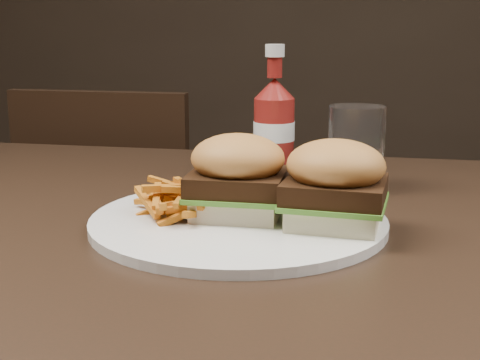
% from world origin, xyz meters
% --- Properties ---
extents(dining_table, '(1.20, 0.80, 0.04)m').
position_xyz_m(dining_table, '(0.00, 0.00, 0.73)').
color(dining_table, black).
rests_on(dining_table, ground).
extents(chair_far, '(0.39, 0.39, 0.04)m').
position_xyz_m(chair_far, '(-0.39, 0.66, 0.43)').
color(chair_far, black).
rests_on(chair_far, ground).
extents(plate, '(0.33, 0.33, 0.01)m').
position_xyz_m(plate, '(-0.00, -0.03, 0.76)').
color(plate, white).
rests_on(plate, dining_table).
extents(sandwich_half_a, '(0.09, 0.09, 0.02)m').
position_xyz_m(sandwich_half_a, '(-0.00, -0.03, 0.77)').
color(sandwich_half_a, beige).
rests_on(sandwich_half_a, plate).
extents(sandwich_half_b, '(0.10, 0.09, 0.02)m').
position_xyz_m(sandwich_half_b, '(0.10, -0.04, 0.77)').
color(sandwich_half_b, beige).
rests_on(sandwich_half_b, plate).
extents(fries_pile, '(0.11, 0.11, 0.04)m').
position_xyz_m(fries_pile, '(-0.06, -0.03, 0.78)').
color(fries_pile, '#AF5027').
rests_on(fries_pile, plate).
extents(ketchup_bottle, '(0.08, 0.08, 0.11)m').
position_xyz_m(ketchup_bottle, '(0.00, 0.20, 0.81)').
color(ketchup_bottle, maroon).
rests_on(ketchup_bottle, dining_table).
extents(tumbler, '(0.08, 0.08, 0.12)m').
position_xyz_m(tumbler, '(0.12, 0.16, 0.81)').
color(tumbler, white).
rests_on(tumbler, dining_table).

